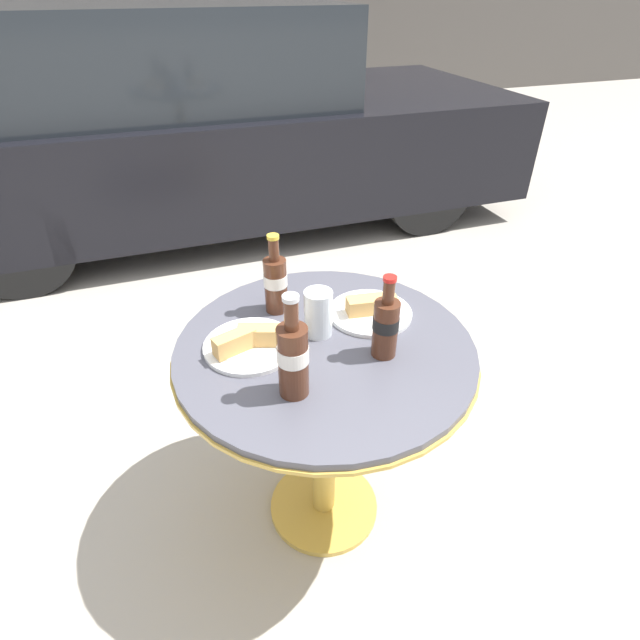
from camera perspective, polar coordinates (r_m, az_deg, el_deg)
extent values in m
plane|color=#A8A093|center=(1.77, 0.43, -20.57)|extent=(30.00, 30.00, 0.00)
cylinder|color=gold|center=(1.77, 0.43, -20.38)|extent=(0.35, 0.35, 0.02)
cylinder|color=gold|center=(1.51, 0.49, -13.15)|extent=(0.07, 0.07, 0.64)
cylinder|color=gold|center=(1.29, 0.56, -3.66)|extent=(0.78, 0.78, 0.01)
cylinder|color=#4C4C56|center=(1.28, 0.56, -3.13)|extent=(0.77, 0.77, 0.02)
cylinder|color=#4C2819|center=(1.37, -5.08, 3.93)|extent=(0.06, 0.06, 0.16)
cylinder|color=silver|center=(1.36, -5.12, 4.61)|extent=(0.06, 0.06, 0.03)
cylinder|color=#4C2819|center=(1.32, -5.32, 8.02)|extent=(0.03, 0.03, 0.06)
cylinder|color=gold|center=(1.30, -5.41, 9.44)|extent=(0.03, 0.03, 0.01)
cylinder|color=#4C2819|center=(1.08, -3.09, -4.77)|extent=(0.07, 0.07, 0.18)
cylinder|color=silver|center=(1.07, -3.12, -3.90)|extent=(0.07, 0.07, 0.04)
cylinder|color=#4C2819|center=(1.01, -3.30, 0.62)|extent=(0.03, 0.03, 0.07)
cylinder|color=silver|center=(0.99, -3.38, 2.54)|extent=(0.04, 0.04, 0.01)
cylinder|color=#4C2819|center=(1.21, 7.48, -1.03)|extent=(0.06, 0.06, 0.15)
cylinder|color=black|center=(1.20, 7.54, -0.33)|extent=(0.06, 0.06, 0.03)
cylinder|color=#4C2819|center=(1.15, 7.86, 3.21)|extent=(0.03, 0.03, 0.06)
cylinder|color=red|center=(1.13, 8.00, 4.71)|extent=(0.03, 0.03, 0.01)
cylinder|color=black|center=(1.28, -0.40, 0.25)|extent=(0.07, 0.07, 0.10)
cylinder|color=silver|center=(1.28, -0.40, 0.76)|extent=(0.07, 0.07, 0.13)
cylinder|color=white|center=(1.39, 5.75, 0.84)|extent=(0.23, 0.23, 0.01)
cube|color=white|center=(1.38, 5.77, 1.08)|extent=(0.15, 0.15, 0.00)
cube|color=tan|center=(1.37, 5.93, 1.78)|extent=(0.14, 0.07, 0.05)
cylinder|color=white|center=(1.27, -7.99, -2.91)|extent=(0.24, 0.24, 0.01)
cube|color=white|center=(1.27, -8.01, -2.66)|extent=(0.18, 0.18, 0.00)
cube|color=tan|center=(1.23, -9.76, -2.53)|extent=(0.11, 0.07, 0.05)
cube|color=tan|center=(1.25, -6.07, -1.72)|extent=(0.15, 0.09, 0.05)
cube|color=black|center=(3.71, -11.51, 18.84)|extent=(3.97, 1.68, 0.63)
cube|color=#23282D|center=(3.58, -16.22, 27.27)|extent=(1.90, 1.48, 0.53)
cylinder|color=black|center=(4.75, 2.83, 20.65)|extent=(0.61, 0.20, 0.61)
cylinder|color=black|center=(3.48, 12.05, 14.66)|extent=(0.61, 0.20, 0.61)
cylinder|color=black|center=(4.50, -29.09, 15.72)|extent=(0.61, 0.20, 0.61)
cylinder|color=black|center=(3.12, -31.60, 7.79)|extent=(0.61, 0.20, 0.61)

